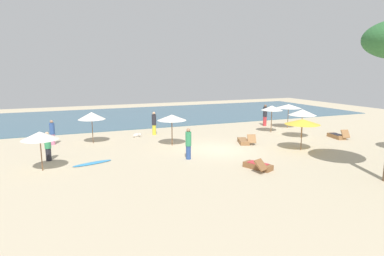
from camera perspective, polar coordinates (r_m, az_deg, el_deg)
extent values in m
plane|color=#BCAD8E|center=(20.71, 4.55, -3.87)|extent=(60.00, 60.00, 0.00)
cube|color=#3D6075|center=(36.40, -7.68, 2.24)|extent=(48.00, 16.00, 0.06)
cylinder|color=brown|center=(21.66, -3.56, -0.45)|extent=(0.06, 0.06, 2.05)
cone|color=silver|center=(21.52, -3.59, 1.87)|extent=(1.95, 1.95, 0.38)
cylinder|color=brown|center=(27.00, 13.89, 1.49)|extent=(0.06, 0.06, 2.14)
cone|color=silver|center=(26.88, 13.97, 3.46)|extent=(1.71, 1.71, 0.37)
cylinder|color=brown|center=(21.50, 18.84, -1.20)|extent=(0.05, 0.05, 1.95)
cone|color=gold|center=(21.35, 18.97, 1.06)|extent=(2.18, 2.18, 0.33)
cylinder|color=brown|center=(23.33, -17.24, -0.02)|extent=(0.05, 0.05, 2.13)
cone|color=silver|center=(23.20, -17.35, 2.09)|extent=(1.85, 1.85, 0.50)
cylinder|color=brown|center=(29.49, 16.64, 1.98)|extent=(0.05, 0.05, 2.04)
cone|color=silver|center=(29.38, 16.73, 3.73)|extent=(2.17, 2.17, 0.33)
cylinder|color=brown|center=(17.89, -25.15, -3.84)|extent=(0.05, 0.05, 1.97)
cone|color=silver|center=(17.72, -25.36, -1.22)|extent=(1.80, 1.80, 0.41)
cylinder|color=olive|center=(25.41, 18.86, 0.67)|extent=(0.05, 0.05, 2.11)
cone|color=silver|center=(25.28, 18.98, 2.66)|extent=(2.01, 2.01, 0.43)
cube|color=brown|center=(17.09, 11.58, -6.62)|extent=(1.13, 1.62, 0.28)
cube|color=brown|center=(16.36, 12.10, -6.41)|extent=(0.72, 0.69, 0.51)
cube|color=#BF3338|center=(17.05, 11.60, -6.12)|extent=(0.88, 1.17, 0.03)
cube|color=olive|center=(22.71, 9.07, -2.34)|extent=(1.10, 1.62, 0.28)
cube|color=olive|center=(22.24, 10.52, -1.89)|extent=(0.69, 0.61, 0.57)
cube|color=olive|center=(26.47, 24.18, -1.33)|extent=(0.89, 1.59, 0.28)
cube|color=olive|center=(26.07, 25.52, -0.94)|extent=(0.64, 0.52, 0.58)
cube|color=#26262D|center=(26.44, 24.20, -1.00)|extent=(0.71, 1.13, 0.03)
cylinder|color=yellow|center=(25.49, -6.72, -0.33)|extent=(0.38, 0.38, 0.79)
cylinder|color=#26262D|center=(25.35, -6.75, 1.46)|extent=(0.44, 0.44, 0.82)
sphere|color=tan|center=(25.28, -6.78, 2.61)|extent=(0.22, 0.22, 0.22)
cylinder|color=#D17299|center=(23.92, -23.41, -1.87)|extent=(0.40, 0.40, 0.74)
cylinder|color=#2D4C8C|center=(23.78, -23.54, -0.10)|extent=(0.47, 0.47, 0.77)
sphere|color=#A37556|center=(23.71, -23.62, 1.03)|extent=(0.21, 0.21, 0.21)
cylinder|color=#26262D|center=(19.84, -24.06, -4.30)|extent=(0.37, 0.37, 0.72)
cylinder|color=#338C59|center=(19.68, -24.21, -2.24)|extent=(0.43, 0.43, 0.75)
sphere|color=tan|center=(19.59, -24.31, -0.91)|extent=(0.20, 0.20, 0.20)
cylinder|color=#2D4C8C|center=(18.45, -0.64, -4.35)|extent=(0.37, 0.37, 0.78)
cylinder|color=#338C59|center=(18.26, -0.64, -1.94)|extent=(0.43, 0.43, 0.81)
sphere|color=#A37556|center=(18.17, -0.65, -0.38)|extent=(0.22, 0.22, 0.22)
cylinder|color=#BF3338|center=(30.16, 12.76, 1.18)|extent=(0.36, 0.36, 0.84)
cylinder|color=#26262D|center=(30.04, 12.82, 2.80)|extent=(0.42, 0.42, 0.88)
sphere|color=brown|center=(29.98, 12.87, 3.84)|extent=(0.24, 0.24, 0.24)
cube|color=silver|center=(24.78, -9.79, -1.59)|extent=(0.41, 0.33, 0.04)
ellipsoid|color=silver|center=(24.75, -9.80, -1.26)|extent=(0.66, 0.51, 0.27)
sphere|color=silver|center=(24.68, -9.19, -1.15)|extent=(0.19, 0.19, 0.19)
ellipsoid|color=#338CCC|center=(18.44, -17.20, -5.96)|extent=(2.21, 1.02, 0.07)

